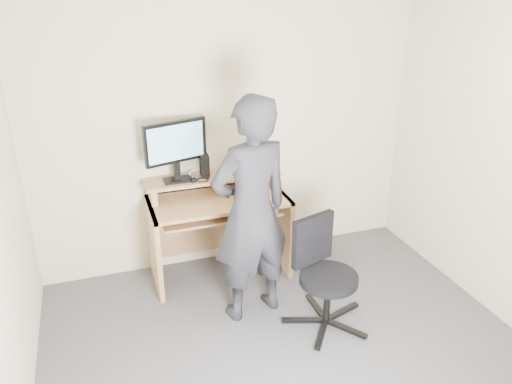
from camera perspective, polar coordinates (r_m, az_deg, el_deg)
ground at (r=3.67m, az=5.47°, el=-20.25°), size 3.50×3.50×0.00m
back_wall at (r=4.48m, az=-3.05°, el=6.90°), size 3.50×0.02×2.50m
desk at (r=4.49m, az=-4.54°, el=-2.74°), size 1.20×0.60×0.91m
monitor at (r=4.22m, az=-9.15°, el=5.24°), size 0.55×0.19×0.53m
external_drive at (r=4.38m, az=-5.91°, el=3.07°), size 0.08×0.13×0.20m
travel_mug at (r=4.46m, az=-2.44°, el=3.27°), size 0.09×0.09×0.16m
smartphone at (r=4.50m, az=-0.35°, el=2.47°), size 0.10×0.14×0.01m
charger at (r=4.28m, az=-7.16°, el=1.36°), size 0.05×0.05×0.03m
headphones at (r=4.44m, az=-6.72°, el=2.07°), size 0.20×0.20×0.06m
keyboard at (r=4.30m, az=-3.74°, el=-2.23°), size 0.48×0.23×0.03m
mouse at (r=4.34m, az=0.51°, el=-0.45°), size 0.10×0.07×0.04m
office_chair at (r=3.89m, az=7.65°, el=-8.82°), size 0.68×0.65×0.85m
person at (r=3.75m, az=-0.57°, el=-2.28°), size 0.73×0.56×1.80m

